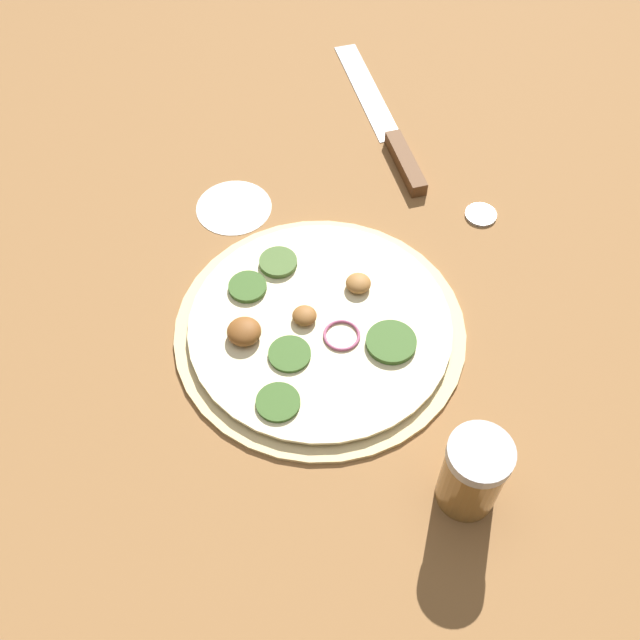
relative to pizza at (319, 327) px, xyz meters
name	(u,v)px	position (x,y,z in m)	size (l,w,h in m)	color
ground_plane	(320,330)	(0.00, 0.00, -0.01)	(3.00, 3.00, 0.00)	olive
pizza	(319,327)	(0.00, 0.00, 0.00)	(0.32, 0.32, 0.03)	beige
knife	(393,139)	(0.21, -0.23, 0.00)	(0.32, 0.11, 0.02)	silver
spice_jar	(473,473)	(-0.23, -0.03, 0.04)	(0.06, 0.06, 0.09)	olive
loose_cap	(481,214)	(0.05, -0.26, 0.00)	(0.04, 0.04, 0.01)	#B2B2B7
flour_patch	(235,207)	(0.21, 0.00, -0.01)	(0.09, 0.09, 0.00)	white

